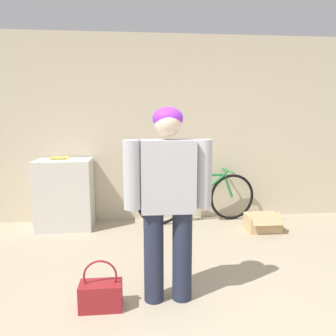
{
  "coord_description": "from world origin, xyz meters",
  "views": [
    {
      "loc": [
        -0.42,
        -1.72,
        1.51
      ],
      "look_at": [
        -0.18,
        0.77,
        1.1
      ],
      "focal_mm": 35.0,
      "sensor_mm": 36.0,
      "label": 1
    }
  ],
  "objects_px": {
    "person": "(168,194)",
    "banana": "(59,158)",
    "handbag": "(101,294)",
    "bicycle": "(197,197)",
    "cardboard_box": "(262,222)"
  },
  "relations": [
    {
      "from": "person",
      "to": "bicycle",
      "type": "bearing_deg",
      "value": 73.46
    },
    {
      "from": "handbag",
      "to": "banana",
      "type": "bearing_deg",
      "value": 109.95
    },
    {
      "from": "bicycle",
      "to": "cardboard_box",
      "type": "xyz_separation_m",
      "value": [
        0.8,
        -0.42,
        -0.25
      ]
    },
    {
      "from": "person",
      "to": "banana",
      "type": "xyz_separation_m",
      "value": [
        -1.26,
        1.89,
        0.05
      ]
    },
    {
      "from": "banana",
      "to": "cardboard_box",
      "type": "bearing_deg",
      "value": -8.44
    },
    {
      "from": "person",
      "to": "banana",
      "type": "bearing_deg",
      "value": 124.3
    },
    {
      "from": "banana",
      "to": "cardboard_box",
      "type": "xyz_separation_m",
      "value": [
        2.65,
        -0.39,
        -0.84
      ]
    },
    {
      "from": "bicycle",
      "to": "handbag",
      "type": "bearing_deg",
      "value": -126.85
    },
    {
      "from": "banana",
      "to": "person",
      "type": "bearing_deg",
      "value": -56.45
    },
    {
      "from": "bicycle",
      "to": "person",
      "type": "bearing_deg",
      "value": -114.6
    },
    {
      "from": "handbag",
      "to": "cardboard_box",
      "type": "xyz_separation_m",
      "value": [
        1.94,
        1.59,
        -0.01
      ]
    },
    {
      "from": "person",
      "to": "handbag",
      "type": "relative_size",
      "value": 3.88
    },
    {
      "from": "handbag",
      "to": "bicycle",
      "type": "bearing_deg",
      "value": 60.46
    },
    {
      "from": "banana",
      "to": "handbag",
      "type": "height_order",
      "value": "banana"
    },
    {
      "from": "banana",
      "to": "bicycle",
      "type": "bearing_deg",
      "value": 0.74
    }
  ]
}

